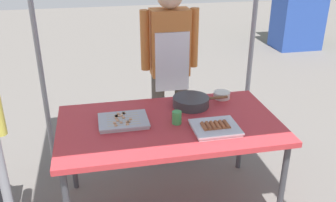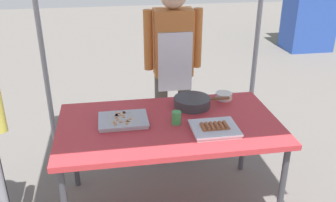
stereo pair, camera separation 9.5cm
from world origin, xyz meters
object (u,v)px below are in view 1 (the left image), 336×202
Objects in this scene: tray_grilled_sausages at (215,128)px; drink_cup_near_edge at (177,118)px; stall_table at (169,129)px; neighbor_stall_left at (300,2)px; cooking_wok at (191,101)px; vendor_woman at (170,59)px; condiment_bowl at (222,95)px; tray_meat_skewers at (123,121)px.

tray_grilled_sausages is 0.29m from drink_cup_near_edge.
stall_table is 0.95× the size of neighbor_stall_left.
cooking_wok is at bearing -129.37° from neighbor_stall_left.
stall_table is 0.11m from drink_cup_near_edge.
tray_grilled_sausages is 0.99m from vendor_woman.
drink_cup_near_edge is (-0.47, -0.36, 0.02)m from condiment_bowl.
drink_cup_near_edge is at bearing -129.02° from neighbor_stall_left.
vendor_woman is (0.17, 0.79, 0.28)m from stall_table.
cooking_wok is at bearing 18.24° from tray_meat_skewers.
cooking_wok is (0.55, 0.18, 0.02)m from tray_meat_skewers.
tray_meat_skewers is 0.22× the size of vendor_woman.
neighbor_stall_left is (3.26, 3.94, 0.15)m from stall_table.
drink_cup_near_edge reaches higher than tray_grilled_sausages.
stall_table is at bearing 77.97° from vendor_woman.
tray_grilled_sausages is at bearing -125.84° from neighbor_stall_left.
vendor_woman is (-0.12, 0.96, 0.20)m from tray_grilled_sausages.
cooking_wok is 0.27× the size of vendor_woman.
vendor_woman reaches higher than stall_table.
cooking_wok is (0.23, 0.24, 0.09)m from stall_table.
vendor_woman is at bearing 96.12° from cooking_wok.
stall_table is 0.34m from tray_meat_skewers.
tray_meat_skewers is at bearing -161.56° from condiment_bowl.
condiment_bowl is 0.60m from vendor_woman.
condiment_bowl is at bearing -127.33° from neighbor_stall_left.
tray_grilled_sausages is 0.20× the size of vendor_woman.
drink_cup_near_edge is 0.06× the size of neighbor_stall_left.
vendor_woman is at bearing 127.88° from condiment_bowl.
vendor_woman is at bearing 81.66° from drink_cup_near_edge.
tray_grilled_sausages is 0.72× the size of cooking_wok.
cooking_wok is 3.28× the size of condiment_bowl.
tray_meat_skewers is 0.39m from drink_cup_near_edge.
condiment_bowl is (0.52, 0.34, 0.08)m from stall_table.
drink_cup_near_edge is 5.10m from neighbor_stall_left.
stall_table is 0.34m from cooking_wok.
neighbor_stall_left is (3.03, 3.70, 0.06)m from cooking_wok.
cooking_wok is 4.72× the size of drink_cup_near_edge.
drink_cup_near_edge reaches higher than condiment_bowl.
cooking_wok is at bearing 56.28° from drink_cup_near_edge.
condiment_bowl is (0.84, 0.28, 0.01)m from tray_meat_skewers.
stall_table is 0.62m from condiment_bowl.
drink_cup_near_edge is at bearing -25.50° from stall_table.
tray_meat_skewers is at bearing 169.72° from stall_table.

